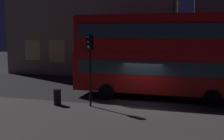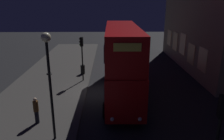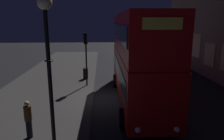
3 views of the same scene
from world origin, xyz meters
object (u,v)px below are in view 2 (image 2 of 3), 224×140
object	(u,v)px
traffic_light_far_side	(220,125)
pedestrian	(36,110)
traffic_light_near_kerb	(82,50)
street_lamp	(49,66)
litter_bin	(83,69)
double_decker_bus	(122,59)

from	to	relation	value
traffic_light_far_side	pedestrian	xyz separation A→B (m)	(-5.11, -8.56, -1.97)
traffic_light_near_kerb	street_lamp	distance (m)	9.49
traffic_light_far_side	pedestrian	world-z (taller)	traffic_light_far_side
traffic_light_far_side	litter_bin	xyz separation A→B (m)	(-14.88, -6.78, -2.38)
pedestrian	litter_bin	xyz separation A→B (m)	(-9.77, 1.77, -0.41)
traffic_light_near_kerb	pedestrian	bearing A→B (deg)	-10.23
double_decker_bus	litter_bin	distance (m)	6.97
street_lamp	litter_bin	bearing A→B (deg)	178.50
pedestrian	street_lamp	bearing A→B (deg)	55.78
double_decker_bus	traffic_light_near_kerb	world-z (taller)	double_decker_bus
litter_bin	pedestrian	bearing A→B (deg)	-10.28
pedestrian	traffic_light_far_side	bearing A→B (deg)	73.35
double_decker_bus	traffic_light_far_side	xyz separation A→B (m)	(9.56, 3.04, -0.13)
traffic_light_near_kerb	traffic_light_far_side	xyz separation A→B (m)	(12.86, 6.55, -0.14)
traffic_light_near_kerb	traffic_light_far_side	bearing A→B (deg)	31.28
traffic_light_far_side	street_lamp	xyz separation A→B (m)	(-3.45, -7.08, 1.30)
double_decker_bus	street_lamp	distance (m)	7.42
pedestrian	litter_bin	distance (m)	9.93
traffic_light_near_kerb	street_lamp	bearing A→B (deg)	1.03
double_decker_bus	street_lamp	size ratio (longest dim) A/B	1.88
litter_bin	traffic_light_near_kerb	bearing A→B (deg)	6.62
street_lamp	litter_bin	size ratio (longest dim) A/B	6.08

